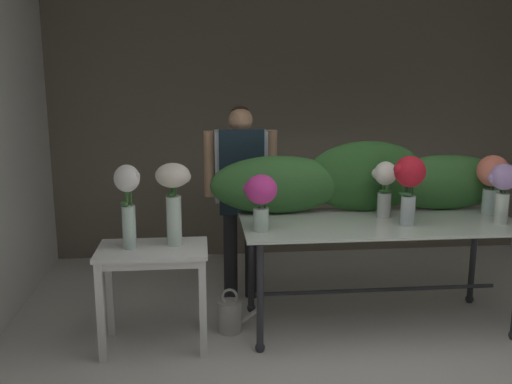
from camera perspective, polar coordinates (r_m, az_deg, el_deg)
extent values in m
plane|color=beige|center=(4.79, 7.04, -11.93)|extent=(7.37, 7.37, 0.00)
cube|color=#706656|center=(6.05, 3.90, 7.15)|extent=(5.17, 0.12, 2.86)
cube|color=beige|center=(4.36, 12.37, -3.02)|extent=(2.09, 0.89, 0.02)
cylinder|color=#2D2D33|center=(3.98, 0.41, -10.57)|extent=(0.05, 0.05, 0.82)
sphere|color=#2D2D33|center=(4.14, 0.41, -15.41)|extent=(0.07, 0.07, 0.07)
cylinder|color=#2D2D33|center=(4.62, -0.50, -7.31)|extent=(0.05, 0.05, 0.82)
sphere|color=#2D2D33|center=(4.76, -0.50, -11.61)|extent=(0.07, 0.07, 0.07)
cylinder|color=#2D2D33|center=(5.14, 21.07, -6.13)|extent=(0.05, 0.05, 0.82)
sphere|color=#2D2D33|center=(5.26, 20.76, -10.06)|extent=(0.07, 0.07, 0.07)
cylinder|color=#2D2D33|center=(4.53, 12.06, -9.65)|extent=(1.89, 0.03, 0.03)
cube|color=white|center=(4.02, -10.41, -5.74)|extent=(0.76, 0.48, 0.03)
cube|color=white|center=(4.03, -10.39, -6.35)|extent=(0.70, 0.42, 0.06)
cube|color=white|center=(4.01, -15.43, -11.69)|extent=(0.05, 0.05, 0.71)
cube|color=white|center=(3.95, -5.38, -11.66)|extent=(0.05, 0.05, 0.71)
cube|color=white|center=(4.37, -14.55, -9.59)|extent=(0.05, 0.05, 0.71)
cube|color=white|center=(4.32, -5.42, -9.53)|extent=(0.05, 0.05, 0.71)
cylinder|color=#232328|center=(4.91, -2.59, -5.80)|extent=(0.12, 0.12, 0.87)
cylinder|color=#232328|center=(4.92, -0.42, -5.74)|extent=(0.12, 0.12, 0.87)
cube|color=#B2BCC6|center=(4.74, -1.55, 2.67)|extent=(0.44, 0.22, 0.59)
cube|color=#192833|center=(4.64, -1.45, 1.96)|extent=(0.37, 0.02, 0.71)
cylinder|color=tan|center=(4.73, -4.74, 2.85)|extent=(0.09, 0.09, 0.55)
cylinder|color=tan|center=(4.77, 1.61, 2.96)|extent=(0.09, 0.09, 0.55)
sphere|color=tan|center=(4.70, -1.58, 7.31)|extent=(0.20, 0.20, 0.20)
ellipsoid|color=black|center=(4.71, -1.60, 8.12)|extent=(0.15, 0.15, 0.09)
ellipsoid|color=#387033|center=(4.45, 2.18, 0.74)|extent=(1.07, 0.29, 0.46)
ellipsoid|color=#2D6028|center=(4.59, 11.10, 1.56)|extent=(0.99, 0.21, 0.57)
ellipsoid|color=#387033|center=(4.83, 18.54, 0.95)|extent=(1.03, 0.26, 0.45)
cylinder|color=silver|center=(4.54, 23.55, -1.54)|extent=(0.10, 0.10, 0.23)
cylinder|color=#9EBCB2|center=(4.56, 23.48, -2.32)|extent=(0.09, 0.09, 0.10)
cylinder|color=#28562D|center=(4.54, 23.75, -1.05)|extent=(0.01, 0.01, 0.28)
cylinder|color=#28562D|center=(4.54, 23.44, -1.03)|extent=(0.01, 0.01, 0.28)
cylinder|color=#28562D|center=(4.52, 23.56, -1.10)|extent=(0.01, 0.01, 0.28)
ellipsoid|color=#B28ED1|center=(4.50, 23.80, 1.41)|extent=(0.20, 0.20, 0.19)
sphere|color=#B28ED1|center=(4.47, 22.84, 1.32)|extent=(0.08, 0.08, 0.08)
cylinder|color=silver|center=(4.47, 12.80, -1.29)|extent=(0.11, 0.11, 0.19)
cylinder|color=#9EBCB2|center=(4.48, 12.77, -1.96)|extent=(0.10, 0.10, 0.08)
cylinder|color=#477F3D|center=(4.46, 13.18, -0.60)|extent=(0.01, 0.01, 0.28)
cylinder|color=#477F3D|center=(4.47, 12.74, -0.55)|extent=(0.01, 0.01, 0.28)
cylinder|color=#477F3D|center=(4.45, 12.63, -0.61)|extent=(0.01, 0.01, 0.28)
cylinder|color=#477F3D|center=(4.43, 13.01, -0.68)|extent=(0.01, 0.01, 0.28)
ellipsoid|color=white|center=(4.42, 12.95, 1.85)|extent=(0.17, 0.17, 0.18)
sphere|color=white|center=(4.43, 12.16, 1.84)|extent=(0.09, 0.09, 0.09)
sphere|color=white|center=(4.42, 13.60, 1.80)|extent=(0.09, 0.09, 0.09)
ellipsoid|color=#2D6028|center=(4.43, 12.94, 0.11)|extent=(0.10, 0.05, 0.03)
cylinder|color=silver|center=(4.81, 22.57, -0.91)|extent=(0.12, 0.12, 0.20)
cylinder|color=#9EBCB2|center=(4.82, 22.52, -1.56)|extent=(0.11, 0.11, 0.08)
cylinder|color=#28562D|center=(4.81, 22.80, -0.42)|extent=(0.01, 0.01, 0.26)
cylinder|color=#28562D|center=(4.83, 22.50, -0.37)|extent=(0.01, 0.01, 0.26)
cylinder|color=#28562D|center=(4.78, 22.34, -0.45)|extent=(0.01, 0.01, 0.26)
cylinder|color=#28562D|center=(4.78, 22.73, -0.50)|extent=(0.01, 0.01, 0.26)
ellipsoid|color=#EF7A60|center=(4.77, 22.81, 1.99)|extent=(0.24, 0.24, 0.25)
sphere|color=#EF7A60|center=(4.81, 23.49, 2.37)|extent=(0.11, 0.11, 0.11)
cylinder|color=silver|center=(3.98, 0.51, -2.80)|extent=(0.11, 0.11, 0.16)
cylinder|color=#9EBCB2|center=(3.99, 0.50, -3.44)|extent=(0.10, 0.10, 0.07)
cylinder|color=#2D6028|center=(3.97, 0.92, -2.21)|extent=(0.01, 0.01, 0.23)
cylinder|color=#2D6028|center=(3.98, 0.34, -2.16)|extent=(0.01, 0.01, 0.23)
cylinder|color=#2D6028|center=(3.95, 0.35, -2.27)|extent=(0.01, 0.01, 0.23)
ellipsoid|color=#D1338E|center=(3.93, 0.51, 0.27)|extent=(0.23, 0.23, 0.21)
sphere|color=#D1338E|center=(3.93, -0.79, 0.39)|extent=(0.07, 0.07, 0.07)
cylinder|color=silver|center=(4.27, 15.08, -1.82)|extent=(0.10, 0.10, 0.22)
cylinder|color=#9EBCB2|center=(4.28, 15.04, -2.62)|extent=(0.10, 0.10, 0.09)
cylinder|color=#28562D|center=(4.26, 15.48, -1.03)|extent=(0.01, 0.01, 0.32)
cylinder|color=#28562D|center=(4.27, 14.97, -0.95)|extent=(0.01, 0.01, 0.32)
cylinder|color=#28562D|center=(4.24, 14.80, -1.03)|extent=(0.01, 0.01, 0.32)
cylinder|color=#28562D|center=(4.24, 15.24, -1.07)|extent=(0.01, 0.01, 0.32)
ellipsoid|color=red|center=(4.21, 15.29, 2.01)|extent=(0.22, 0.22, 0.23)
sphere|color=red|center=(4.15, 14.22, 2.28)|extent=(0.07, 0.07, 0.07)
ellipsoid|color=#28562D|center=(4.20, 14.83, -0.20)|extent=(0.09, 0.10, 0.03)
cylinder|color=silver|center=(3.99, -12.69, -3.48)|extent=(0.09, 0.09, 0.30)
cylinder|color=#9EBCB2|center=(4.01, -12.64, -4.65)|extent=(0.09, 0.09, 0.13)
cylinder|color=#477F3D|center=(3.97, -12.43, -2.46)|extent=(0.01, 0.01, 0.43)
cylinder|color=#477F3D|center=(4.00, -12.69, -2.39)|extent=(0.01, 0.01, 0.43)
cylinder|color=#477F3D|center=(3.98, -12.94, -2.47)|extent=(0.01, 0.01, 0.43)
cylinder|color=#477F3D|center=(3.95, -12.81, -2.55)|extent=(0.01, 0.01, 0.43)
ellipsoid|color=white|center=(3.92, -12.92, 1.35)|extent=(0.17, 0.17, 0.19)
sphere|color=white|center=(3.88, -12.01, 1.64)|extent=(0.05, 0.05, 0.05)
ellipsoid|color=#477F3D|center=(3.93, -13.17, -1.16)|extent=(0.08, 0.11, 0.03)
cylinder|color=silver|center=(4.00, -8.28, -2.89)|extent=(0.11, 0.11, 0.35)
cylinder|color=#9EBCB2|center=(4.03, -8.23, -4.25)|extent=(0.10, 0.10, 0.15)
cylinder|color=#387033|center=(3.99, -8.08, -2.13)|extent=(0.01, 0.01, 0.44)
cylinder|color=#387033|center=(4.01, -8.35, -2.09)|extent=(0.01, 0.01, 0.44)
cylinder|color=#387033|center=(3.99, -8.50, -2.15)|extent=(0.01, 0.01, 0.44)
cylinder|color=#387033|center=(3.98, -8.28, -2.19)|extent=(0.01, 0.01, 0.44)
ellipsoid|color=silver|center=(3.93, -8.42, 1.68)|extent=(0.24, 0.24, 0.17)
sphere|color=silver|center=(3.94, -7.29, 1.57)|extent=(0.10, 0.10, 0.10)
ellipsoid|color=#2D6028|center=(3.93, -8.59, -0.22)|extent=(0.05, 0.10, 0.03)
cylinder|color=#B7B2A8|center=(4.39, -2.69, -12.45)|extent=(0.18, 0.18, 0.24)
cylinder|color=#B7B2A8|center=(4.39, -0.42, -12.23)|extent=(0.18, 0.04, 0.14)
torus|color=#B7B2A8|center=(4.32, -2.71, -10.52)|extent=(0.13, 0.02, 0.13)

